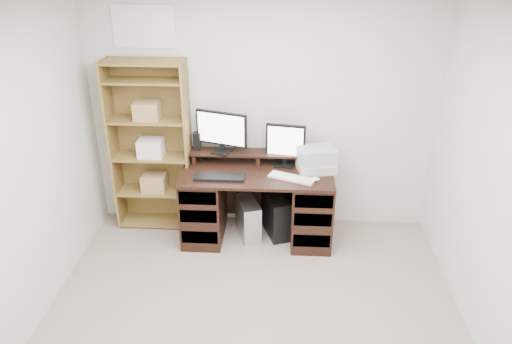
# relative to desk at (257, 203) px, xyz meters

# --- Properties ---
(room) EXTENTS (3.54, 4.04, 2.54)m
(room) POSITION_rel_desk_xyz_m (0.03, -1.64, 0.86)
(room) COLOR gray
(room) RESTS_ON ground
(desk) EXTENTS (1.50, 0.70, 0.75)m
(desk) POSITION_rel_desk_xyz_m (0.00, 0.00, 0.00)
(desk) COLOR black
(desk) RESTS_ON ground
(riser_shelf) EXTENTS (1.40, 0.22, 0.12)m
(riser_shelf) POSITION_rel_desk_xyz_m (0.00, 0.21, 0.45)
(riser_shelf) COLOR black
(riser_shelf) RESTS_ON desk
(monitor_wide) EXTENTS (0.52, 0.21, 0.43)m
(monitor_wide) POSITION_rel_desk_xyz_m (-0.37, 0.19, 0.72)
(monitor_wide) COLOR black
(monitor_wide) RESTS_ON riser_shelf
(monitor_small) EXTENTS (0.40, 0.18, 0.43)m
(monitor_small) POSITION_rel_desk_xyz_m (0.27, 0.17, 0.60)
(monitor_small) COLOR black
(monitor_small) RESTS_ON desk
(speaker) EXTENTS (0.07, 0.07, 0.18)m
(speaker) POSITION_rel_desk_xyz_m (-0.63, 0.24, 0.57)
(speaker) COLOR black
(speaker) RESTS_ON riser_shelf
(keyboard_black) EXTENTS (0.49, 0.16, 0.03)m
(keyboard_black) POSITION_rel_desk_xyz_m (-0.35, -0.17, 0.37)
(keyboard_black) COLOR black
(keyboard_black) RESTS_ON desk
(keyboard_white) EXTENTS (0.46, 0.29, 0.02)m
(keyboard_white) POSITION_rel_desk_xyz_m (0.34, -0.14, 0.37)
(keyboard_white) COLOR silver
(keyboard_white) RESTS_ON desk
(mouse) EXTENTS (0.11, 0.09, 0.04)m
(mouse) POSITION_rel_desk_xyz_m (0.56, -0.17, 0.38)
(mouse) COLOR silver
(mouse) RESTS_ON desk
(printer) EXTENTS (0.41, 0.34, 0.09)m
(printer) POSITION_rel_desk_xyz_m (0.58, 0.06, 0.41)
(printer) COLOR beige
(printer) RESTS_ON desk
(basket) EXTENTS (0.40, 0.33, 0.15)m
(basket) POSITION_rel_desk_xyz_m (0.58, 0.06, 0.53)
(basket) COLOR #A3A9AE
(basket) RESTS_ON printer
(tower_silver) EXTENTS (0.30, 0.44, 0.40)m
(tower_silver) POSITION_rel_desk_xyz_m (-0.09, 0.00, -0.19)
(tower_silver) COLOR #AFB2B6
(tower_silver) RESTS_ON ground
(tower_black) EXTENTS (0.32, 0.48, 0.44)m
(tower_black) POSITION_rel_desk_xyz_m (0.19, 0.06, -0.17)
(tower_black) COLOR black
(tower_black) RESTS_ON ground
(bookshelf) EXTENTS (0.80, 0.30, 1.80)m
(bookshelf) POSITION_rel_desk_xyz_m (-1.10, 0.21, 0.53)
(bookshelf) COLOR olive
(bookshelf) RESTS_ON ground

